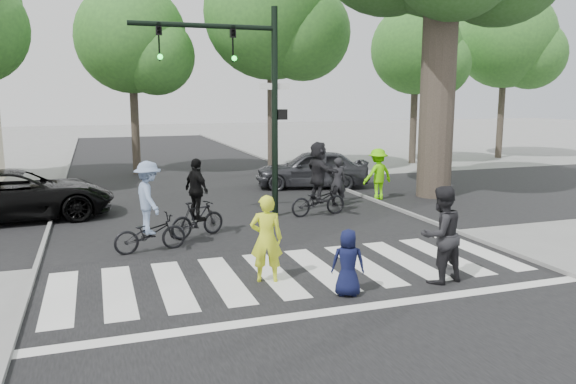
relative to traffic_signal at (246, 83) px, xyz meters
The scene contains 21 objects.
ground 7.33m from the traffic_signal, 93.27° to the right, with size 120.00×120.00×0.00m, color gray.
road_stem 4.09m from the traffic_signal, 106.46° to the right, with size 10.00×70.00×0.01m, color black.
road_cross 4.31m from the traffic_signal, 101.11° to the left, with size 70.00×10.00×0.01m, color black.
curb_left 6.74m from the traffic_signal, 167.50° to the right, with size 0.10×70.00×0.10m, color gray.
curb_right 6.19m from the traffic_signal, 14.31° to the right, with size 0.10×70.00×0.10m, color gray.
crosswalk 6.78m from the traffic_signal, 93.66° to the right, with size 10.00×3.85×0.01m.
traffic_signal is the anchor object (origin of this frame).
bg_tree_2 10.80m from the traffic_signal, 101.45° to the left, with size 5.04×4.80×8.40m.
bg_tree_3 10.35m from the traffic_signal, 66.46° to the left, with size 6.30×6.00×10.20m.
bg_tree_4 15.58m from the traffic_signal, 39.88° to the left, with size 4.83×4.60×8.15m.
bg_tree_5 20.91m from the traffic_signal, 30.36° to the left, with size 5.67×5.40×9.30m.
pedestrian_woman 6.43m from the traffic_signal, 101.26° to the right, with size 0.62×0.41×1.71m, color yellow.
pedestrian_child 7.53m from the traffic_signal, 89.60° to the right, with size 0.60×0.39×1.23m, color #0F1234.
pedestrian_adult 7.58m from the traffic_signal, 73.10° to the right, with size 0.92×0.71×1.88m, color black.
cyclist_left 5.03m from the traffic_signal, 138.38° to the right, with size 1.73×1.17×2.10m.
cyclist_mid 3.92m from the traffic_signal, 136.32° to the right, with size 1.58×1.01×2.01m.
cyclist_right 3.60m from the traffic_signal, ahead, with size 1.80×1.67×2.22m.
car_suv 7.30m from the traffic_signal, 162.87° to the left, with size 2.43×5.26×1.46m, color black.
car_grey 6.65m from the traffic_signal, 49.83° to the left, with size 1.74×4.33×1.47m, color #323338.
bystander_hivis 5.98m from the traffic_signal, 15.62° to the left, with size 1.14×0.65×1.76m, color #6DF106.
bystander_dark 4.54m from the traffic_signal, 13.93° to the left, with size 0.58×0.38×1.58m, color black.
Camera 1 is at (-3.75, -9.34, 3.58)m, focal length 35.00 mm.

